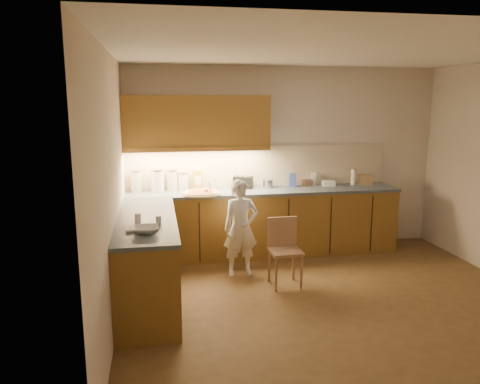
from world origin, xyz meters
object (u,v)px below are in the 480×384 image
at_px(child, 241,228).
at_px(toaster, 243,182).
at_px(pizza_on_board, 202,193).
at_px(oil_jug, 198,179).
at_px(wooden_chair, 284,246).

relative_size(child, toaster, 3.96).
distance_m(pizza_on_board, child, 0.78).
bearing_deg(oil_jug, wooden_chair, -55.50).
xyz_separation_m(child, toaster, (0.20, 0.89, 0.41)).
relative_size(child, oil_jug, 3.66).
relative_size(pizza_on_board, wooden_chair, 0.63).
xyz_separation_m(child, wooden_chair, (0.44, -0.39, -0.14)).
relative_size(wooden_chair, oil_jug, 2.42).
bearing_deg(oil_jug, toaster, -0.17).
height_order(pizza_on_board, toaster, pizza_on_board).
bearing_deg(wooden_chair, toaster, 100.34).
distance_m(child, toaster, 1.00).
relative_size(pizza_on_board, toaster, 1.65).
relative_size(pizza_on_board, child, 0.42).
bearing_deg(child, toaster, 73.17).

